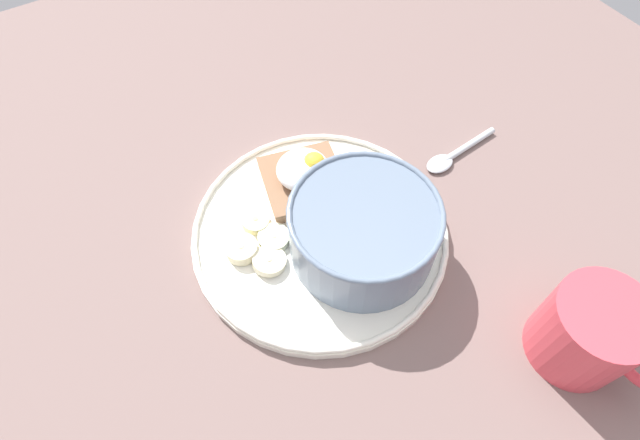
% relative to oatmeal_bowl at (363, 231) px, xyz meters
% --- Properties ---
extents(ground_plane, '(1.20, 1.20, 0.02)m').
position_rel_oatmeal_bowl_xyz_m(ground_plane, '(0.03, -0.04, -0.05)').
color(ground_plane, '#755D58').
rests_on(ground_plane, ground).
extents(plate, '(0.27, 0.27, 0.02)m').
position_rel_oatmeal_bowl_xyz_m(plate, '(0.03, -0.04, -0.04)').
color(plate, white).
rests_on(plate, ground_plane).
extents(oatmeal_bowl, '(0.15, 0.15, 0.07)m').
position_rel_oatmeal_bowl_xyz_m(oatmeal_bowl, '(0.00, 0.00, 0.00)').
color(oatmeal_bowl, slate).
rests_on(oatmeal_bowl, plate).
extents(toast_slice, '(0.11, 0.11, 0.02)m').
position_rel_oatmeal_bowl_xyz_m(toast_slice, '(0.01, -0.10, -0.02)').
color(toast_slice, '#8D6548').
rests_on(toast_slice, plate).
extents(poached_egg, '(0.08, 0.06, 0.03)m').
position_rel_oatmeal_bowl_xyz_m(poached_egg, '(0.01, -0.10, -0.00)').
color(poached_egg, white).
rests_on(poached_egg, toast_slice).
extents(banana_slice_front, '(0.04, 0.04, 0.01)m').
position_rel_oatmeal_bowl_xyz_m(banana_slice_front, '(0.08, -0.08, -0.03)').
color(banana_slice_front, beige).
rests_on(banana_slice_front, plate).
extents(banana_slice_left, '(0.05, 0.05, 0.01)m').
position_rel_oatmeal_bowl_xyz_m(banana_slice_left, '(0.07, -0.06, -0.03)').
color(banana_slice_left, '#EEEFBE').
rests_on(banana_slice_left, plate).
extents(banana_slice_back, '(0.03, 0.04, 0.01)m').
position_rel_oatmeal_bowl_xyz_m(banana_slice_back, '(0.11, -0.06, -0.03)').
color(banana_slice_back, beige).
rests_on(banana_slice_back, plate).
extents(banana_slice_right, '(0.04, 0.04, 0.01)m').
position_rel_oatmeal_bowl_xyz_m(banana_slice_right, '(0.09, -0.03, -0.03)').
color(banana_slice_right, beige).
rests_on(banana_slice_right, plate).
extents(coffee_mug, '(0.09, 0.12, 0.08)m').
position_rel_oatmeal_bowl_xyz_m(coffee_mug, '(-0.11, 0.19, -0.00)').
color(coffee_mug, '#E1424F').
rests_on(coffee_mug, ground_plane).
extents(spoon, '(0.11, 0.03, 0.01)m').
position_rel_oatmeal_bowl_xyz_m(spoon, '(-0.17, -0.05, -0.04)').
color(spoon, silver).
rests_on(spoon, ground_plane).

